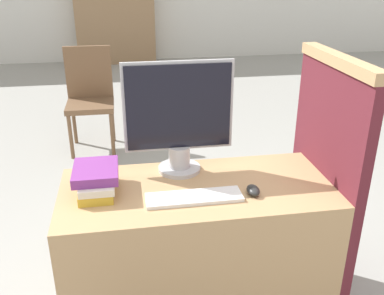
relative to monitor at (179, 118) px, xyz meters
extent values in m
cube|color=tan|center=(0.05, -0.18, -0.65)|extent=(1.23, 0.57, 0.77)
cube|color=#5B1E28|center=(0.70, -0.13, -0.40)|extent=(0.05, 0.67, 1.29)
cube|color=tan|center=(0.70, -0.13, 0.27)|extent=(0.07, 0.67, 0.05)
cylinder|color=#B7B7BC|center=(0.00, 0.00, -0.26)|extent=(0.20, 0.20, 0.02)
cylinder|color=#B7B7BC|center=(0.00, 0.00, -0.20)|extent=(0.10, 0.10, 0.11)
cube|color=#B7B7BC|center=(0.00, 0.00, 0.06)|extent=(0.51, 0.01, 0.42)
cube|color=black|center=(0.00, 0.00, 0.06)|extent=(0.48, 0.02, 0.40)
cube|color=white|center=(0.02, -0.29, -0.26)|extent=(0.41, 0.12, 0.02)
ellipsoid|color=#262626|center=(0.29, -0.29, -0.25)|extent=(0.05, 0.09, 0.04)
cube|color=gold|center=(-0.39, -0.16, -0.25)|extent=(0.15, 0.25, 0.04)
cube|color=silver|center=(-0.38, -0.16, -0.21)|extent=(0.15, 0.25, 0.03)
cube|color=#7A3384|center=(-0.39, -0.14, -0.18)|extent=(0.19, 0.23, 0.04)
cylinder|color=brown|center=(-0.75, 1.95, -0.82)|extent=(0.04, 0.04, 0.43)
cylinder|color=brown|center=(-0.37, 1.95, -0.82)|extent=(0.04, 0.04, 0.43)
cylinder|color=brown|center=(-0.75, 2.33, -0.82)|extent=(0.04, 0.04, 0.43)
cylinder|color=brown|center=(-0.37, 2.33, -0.82)|extent=(0.04, 0.04, 0.43)
cube|color=brown|center=(-0.56, 2.14, -0.59)|extent=(0.44, 0.44, 0.05)
cube|color=brown|center=(-0.56, 2.34, -0.31)|extent=(0.44, 0.04, 0.50)
cube|color=#9E7A56|center=(-0.30, 6.12, -0.19)|extent=(1.38, 0.32, 1.70)
camera|label=1|loc=(-0.25, -1.86, 0.67)|focal=40.00mm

